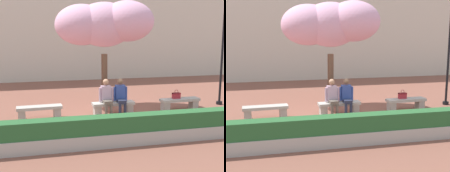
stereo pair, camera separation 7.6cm
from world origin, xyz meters
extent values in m
plane|color=brown|center=(0.00, 0.00, 0.00)|extent=(100.00, 100.00, 0.00)
cube|color=beige|center=(0.00, 9.90, 4.15)|extent=(28.00, 4.00, 8.29)
cube|color=#ADA89E|center=(-2.58, 0.00, 0.40)|extent=(1.53, 0.49, 0.10)
cube|color=#ADA89E|center=(-3.17, -0.03, 0.17)|extent=(0.26, 0.35, 0.35)
cube|color=#ADA89E|center=(-1.99, 0.03, 0.17)|extent=(0.26, 0.35, 0.35)
cube|color=#ADA89E|center=(0.00, 0.00, 0.40)|extent=(1.53, 0.49, 0.10)
cube|color=#ADA89E|center=(-0.59, -0.03, 0.17)|extent=(0.26, 0.35, 0.35)
cube|color=#ADA89E|center=(0.59, 0.03, 0.17)|extent=(0.26, 0.35, 0.35)
cube|color=#ADA89E|center=(2.58, 0.00, 0.40)|extent=(1.53, 0.49, 0.10)
cube|color=#ADA89E|center=(1.99, -0.03, 0.17)|extent=(0.26, 0.35, 0.35)
cube|color=#ADA89E|center=(3.17, 0.03, 0.17)|extent=(0.26, 0.35, 0.35)
cube|color=black|center=(-0.34, -0.42, 0.03)|extent=(0.11, 0.22, 0.06)
cylinder|color=brown|center=(-0.34, -0.36, 0.24)|extent=(0.10, 0.10, 0.42)
cube|color=black|center=(-0.16, -0.42, 0.03)|extent=(0.11, 0.22, 0.06)
cylinder|color=brown|center=(-0.16, -0.36, 0.24)|extent=(0.10, 0.10, 0.42)
cube|color=brown|center=(-0.26, -0.18, 0.51)|extent=(0.30, 0.41, 0.12)
cube|color=#B293A8|center=(-0.26, 0.04, 0.78)|extent=(0.35, 0.23, 0.54)
sphere|color=#A37556|center=(-0.26, 0.04, 1.19)|extent=(0.21, 0.21, 0.21)
cylinder|color=#B293A8|center=(-0.47, 0.01, 0.74)|extent=(0.09, 0.09, 0.50)
cylinder|color=#B293A8|center=(-0.05, 0.03, 0.74)|extent=(0.09, 0.09, 0.50)
cube|color=black|center=(0.16, -0.42, 0.03)|extent=(0.11, 0.22, 0.06)
cylinder|color=#23283D|center=(0.16, -0.36, 0.24)|extent=(0.10, 0.10, 0.42)
cube|color=black|center=(0.34, -0.42, 0.03)|extent=(0.11, 0.22, 0.06)
cylinder|color=#23283D|center=(0.34, -0.36, 0.24)|extent=(0.10, 0.10, 0.42)
cube|color=#23283D|center=(0.26, -0.18, 0.51)|extent=(0.29, 0.41, 0.12)
cube|color=#2D4289|center=(0.26, 0.04, 0.78)|extent=(0.35, 0.23, 0.54)
sphere|color=brown|center=(0.26, 0.04, 1.19)|extent=(0.21, 0.21, 0.21)
cylinder|color=#2D4289|center=(0.05, 0.03, 0.74)|extent=(0.09, 0.09, 0.50)
cylinder|color=#2D4289|center=(0.47, 0.01, 0.74)|extent=(0.09, 0.09, 0.50)
cube|color=#A3232D|center=(2.44, 0.03, 0.56)|extent=(0.30, 0.14, 0.22)
cube|color=maroon|center=(2.44, 0.02, 0.65)|extent=(0.30, 0.15, 0.04)
torus|color=maroon|center=(2.44, 0.03, 0.72)|extent=(0.14, 0.02, 0.14)
cylinder|color=#513828|center=(-0.03, 1.40, 1.03)|extent=(0.24, 0.24, 2.06)
ellipsoid|color=#EAA8C6|center=(-0.03, 1.40, 3.19)|extent=(2.28, 2.03, 1.71)
ellipsoid|color=#EAA8C6|center=(-0.87, 1.53, 3.18)|extent=(2.08, 2.01, 1.56)
ellipsoid|color=#EAA8C6|center=(0.82, 1.12, 3.32)|extent=(2.07, 1.98, 1.55)
cylinder|color=black|center=(4.56, 0.48, 0.06)|extent=(0.24, 0.24, 0.12)
cylinder|color=black|center=(4.56, 0.48, 2.08)|extent=(0.09, 0.09, 4.17)
cube|color=#ADA89E|center=(0.00, -2.94, 0.18)|extent=(11.00, 0.50, 0.36)
cube|color=#285B2D|center=(0.00, -2.94, 0.58)|extent=(10.90, 0.44, 0.44)
camera|label=1|loc=(-2.54, -10.56, 3.02)|focal=50.00mm
camera|label=2|loc=(-2.46, -10.58, 3.02)|focal=50.00mm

